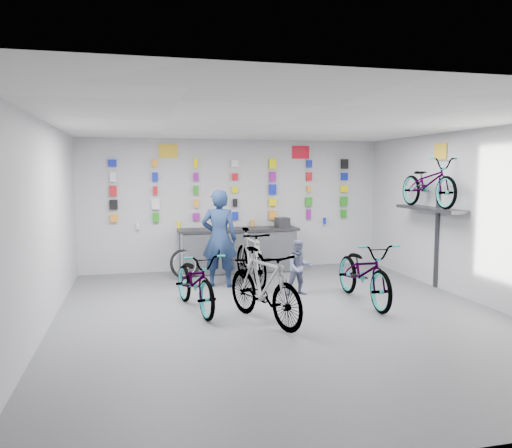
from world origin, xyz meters
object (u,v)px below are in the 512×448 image
object	(u,v)px
bike_left	(195,281)
customer	(299,267)
bike_service	(251,257)
clerk	(219,238)
bike_right	(364,272)
bike_center	(264,286)
counter	(239,251)

from	to	relation	value
bike_left	customer	xyz separation A→B (m)	(1.97, 0.57, 0.02)
bike_service	clerk	distance (m)	0.75
bike_service	bike_right	bearing A→B (deg)	-53.54
bike_right	clerk	xyz separation A→B (m)	(-2.24, 1.78, 0.42)
bike_left	bike_center	world-z (taller)	bike_center
bike_left	bike_service	xyz separation A→B (m)	(1.29, 1.62, 0.07)
bike_center	bike_service	bearing A→B (deg)	61.27
counter	bike_center	bearing A→B (deg)	-95.76
bike_center	customer	bearing A→B (deg)	34.22
counter	bike_center	size ratio (longest dim) A/B	1.45
bike_service	counter	bearing A→B (deg)	84.35
bike_service	customer	xyz separation A→B (m)	(0.68, -1.04, -0.05)
bike_center	bike_service	size ratio (longest dim) A/B	0.99
counter	bike_right	bearing A→B (deg)	-62.70
bike_center	bike_left	bearing A→B (deg)	115.08
clerk	customer	size ratio (longest dim) A/B	1.87
bike_service	clerk	size ratio (longest dim) A/B	0.97
bike_left	customer	size ratio (longest dim) A/B	1.82
bike_right	clerk	world-z (taller)	clerk
counter	bike_left	world-z (taller)	counter
bike_left	clerk	world-z (taller)	clerk
bike_service	customer	bearing A→B (deg)	-61.98
counter	bike_right	distance (m)	3.47
bike_left	bike_right	bearing A→B (deg)	-14.59
counter	bike_service	distance (m)	1.28
bike_right	bike_service	distance (m)	2.42
bike_left	bike_center	bearing A→B (deg)	-55.33
bike_center	bike_right	size ratio (longest dim) A/B	0.90
counter	bike_left	xyz separation A→B (m)	(-1.31, -2.89, 0.01)
bike_center	bike_right	distance (m)	2.10
customer	clerk	bearing A→B (deg)	144.43
bike_right	bike_service	size ratio (longest dim) A/B	1.11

